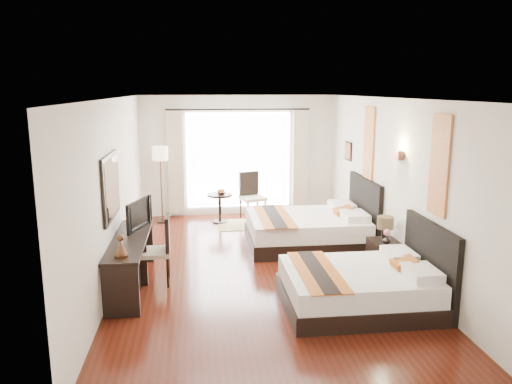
{
  "coord_description": "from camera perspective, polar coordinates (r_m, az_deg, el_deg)",
  "views": [
    {
      "loc": [
        -0.96,
        -7.81,
        2.95
      ],
      "look_at": [
        0.02,
        0.44,
        1.22
      ],
      "focal_mm": 35.0,
      "sensor_mm": 36.0,
      "label": 1
    }
  ],
  "objects": [
    {
      "name": "floor",
      "position": [
        8.41,
        0.2,
        -8.81
      ],
      "size": [
        4.5,
        7.5,
        0.01
      ],
      "primitive_type": "cube",
      "color": "#37150A",
      "rests_on": "ground"
    },
    {
      "name": "sheer_curtain",
      "position": [
        11.64,
        -1.99,
        3.61
      ],
      "size": [
        2.3,
        0.02,
        2.1
      ],
      "primitive_type": "cube",
      "color": "white",
      "rests_on": "wall_window"
    },
    {
      "name": "drape_left",
      "position": [
        11.57,
        -9.16,
        3.32
      ],
      "size": [
        0.35,
        0.14,
        2.35
      ],
      "primitive_type": "cube",
      "color": "#BFB294",
      "rests_on": "floor"
    },
    {
      "name": "wall_headboard",
      "position": [
        8.58,
        15.26,
        0.94
      ],
      "size": [
        0.01,
        7.5,
        2.8
      ],
      "primitive_type": "cube",
      "color": "silver",
      "rests_on": "floor"
    },
    {
      "name": "bed_near",
      "position": [
        7.11,
        12.24,
        -10.4
      ],
      "size": [
        2.06,
        1.61,
        1.16
      ],
      "color": "black",
      "rests_on": "floor"
    },
    {
      "name": "art_panel_far",
      "position": [
        9.57,
        12.77,
        5.48
      ],
      "size": [
        0.03,
        0.5,
        1.35
      ],
      "primitive_type": "cube",
      "color": "maroon",
      "rests_on": "wall_headboard"
    },
    {
      "name": "wall_window",
      "position": [
        11.7,
        -2.03,
        4.15
      ],
      "size": [
        4.5,
        0.01,
        2.8
      ],
      "primitive_type": "cube",
      "color": "silver",
      "rests_on": "floor"
    },
    {
      "name": "vase",
      "position": [
        8.21,
        14.69,
        -5.51
      ],
      "size": [
        0.16,
        0.16,
        0.13
      ],
      "primitive_type": "imported",
      "rotation": [
        0.0,
        0.0,
        0.34
      ],
      "color": "black",
      "rests_on": "nightstand"
    },
    {
      "name": "drape_right",
      "position": [
        11.81,
        5.07,
        3.59
      ],
      "size": [
        0.35,
        0.14,
        2.35
      ],
      "primitive_type": "cube",
      "color": "#BFB294",
      "rests_on": "floor"
    },
    {
      "name": "wall_sconce",
      "position": [
        8.14,
        16.07,
        4.04
      ],
      "size": [
        0.1,
        0.14,
        0.14
      ],
      "primitive_type": "cube",
      "color": "#4C2E1B",
      "rests_on": "wall_headboard"
    },
    {
      "name": "wall_desk",
      "position": [
        8.07,
        -15.82,
        0.24
      ],
      "size": [
        0.01,
        7.5,
        2.8
      ],
      "primitive_type": "cube",
      "color": "silver",
      "rests_on": "floor"
    },
    {
      "name": "floor_lamp",
      "position": [
        11.13,
        -10.89,
        3.8
      ],
      "size": [
        0.34,
        0.34,
        1.71
      ],
      "color": "black",
      "rests_on": "floor"
    },
    {
      "name": "side_table",
      "position": [
        11.17,
        -4.14,
        -1.85
      ],
      "size": [
        0.56,
        0.56,
        0.65
      ],
      "primitive_type": "cylinder",
      "color": "black",
      "rests_on": "floor"
    },
    {
      "name": "art_panel_near",
      "position": [
        7.05,
        20.22,
        2.88
      ],
      "size": [
        0.03,
        0.5,
        1.35
      ],
      "primitive_type": "cube",
      "color": "maroon",
      "rests_on": "wall_headboard"
    },
    {
      "name": "wall_entry",
      "position": [
        4.46,
        6.13,
        -8.67
      ],
      "size": [
        4.5,
        0.01,
        2.8
      ],
      "primitive_type": "cube",
      "color": "silver",
      "rests_on": "floor"
    },
    {
      "name": "television",
      "position": [
        8.17,
        -13.7,
        -2.45
      ],
      "size": [
        0.38,
        0.81,
        0.47
      ],
      "primitive_type": "imported",
      "rotation": [
        0.0,
        0.0,
        1.22
      ],
      "color": "black",
      "rests_on": "console_desk"
    },
    {
      "name": "console_desk",
      "position": [
        7.82,
        -14.1,
        -7.8
      ],
      "size": [
        0.5,
        2.2,
        0.76
      ],
      "primitive_type": "cube",
      "color": "black",
      "rests_on": "floor"
    },
    {
      "name": "table_lamp",
      "position": [
        8.35,
        14.56,
        -3.63
      ],
      "size": [
        0.27,
        0.27,
        0.42
      ],
      "color": "black",
      "rests_on": "nightstand"
    },
    {
      "name": "jute_rug",
      "position": [
        11.03,
        -0.74,
        -3.71
      ],
      "size": [
        1.41,
        0.98,
        0.01
      ],
      "primitive_type": "cube",
      "rotation": [
        0.0,
        0.0,
        0.03
      ],
      "color": "tan",
      "rests_on": "floor"
    },
    {
      "name": "window_chair",
      "position": [
        11.39,
        -0.42,
        -1.53
      ],
      "size": [
        0.63,
        0.63,
        1.08
      ],
      "rotation": [
        0.0,
        0.0,
        -1.26
      ],
      "color": "#C0B594",
      "rests_on": "floor"
    },
    {
      "name": "desk_chair",
      "position": [
        7.87,
        -11.4,
        -7.95
      ],
      "size": [
        0.51,
        0.51,
        1.07
      ],
      "rotation": [
        0.0,
        0.0,
        3.16
      ],
      "color": "#C0B594",
      "rests_on": "floor"
    },
    {
      "name": "mirror_frame",
      "position": [
        7.55,
        -16.27,
        0.61
      ],
      "size": [
        0.04,
        1.25,
        0.95
      ],
      "primitive_type": "cube",
      "color": "black",
      "rests_on": "wall_desk"
    },
    {
      "name": "ceiling",
      "position": [
        7.87,
        0.22,
        10.6
      ],
      "size": [
        4.5,
        7.5,
        0.02
      ],
      "primitive_type": "cube",
      "color": "white",
      "rests_on": "wall_headboard"
    },
    {
      "name": "nightstand",
      "position": [
        8.45,
        14.42,
        -7.15
      ],
      "size": [
        0.44,
        0.55,
        0.53
      ],
      "primitive_type": "cube",
      "color": "black",
      "rests_on": "floor"
    },
    {
      "name": "window_glass",
      "position": [
        11.7,
        -2.02,
        3.65
      ],
      "size": [
        2.4,
        0.02,
        2.2
      ],
      "primitive_type": "cube",
      "color": "white",
      "rests_on": "wall_window"
    },
    {
      "name": "bed_far",
      "position": [
        9.59,
        6.35,
        -4.16
      ],
      "size": [
        2.27,
        1.77,
        1.28
      ],
      "color": "black",
      "rests_on": "floor"
    },
    {
      "name": "bronze_figurine",
      "position": [
        6.87,
        -15.18,
        -6.12
      ],
      "size": [
        0.24,
        0.24,
        0.27
      ],
      "primitive_type": null,
      "rotation": [
        0.0,
        0.0,
        -0.43
      ],
      "color": "#4C2E1B",
      "rests_on": "console_desk"
    },
    {
      "name": "mirror_glass",
      "position": [
        7.55,
        -16.09,
        0.61
      ],
      "size": [
        0.01,
        1.12,
        0.82
      ],
      "primitive_type": "cube",
      "color": "white",
      "rests_on": "mirror_frame"
    },
    {
      "name": "fruit_bowl",
      "position": [
        11.08,
        -4.0,
        -0.11
      ],
      "size": [
        0.25,
        0.25,
        0.05
      ],
      "primitive_type": "imported",
      "rotation": [
        0.0,
        0.0,
        0.22
      ],
      "color": "#432617",
      "rests_on": "side_table"
    }
  ]
}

